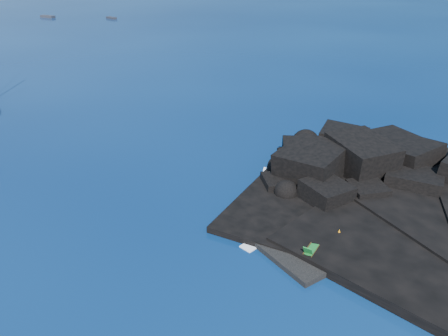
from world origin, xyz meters
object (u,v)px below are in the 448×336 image
object	(u,v)px
sunbather	(317,249)
distant_boat_a	(48,18)
deck_chair	(312,247)
distant_boat_b	(111,19)
marker_cone	(339,232)

from	to	relation	value
sunbather	distant_boat_a	xyz separation A→B (m)	(29.63, 127.92, -0.51)
deck_chair	distant_boat_b	size ratio (longest dim) A/B	0.35
distant_boat_b	distant_boat_a	bearing A→B (deg)	127.69
sunbather	distant_boat_b	world-z (taller)	sunbather
marker_cone	distant_boat_b	distance (m)	120.01
deck_chair	distant_boat_a	size ratio (longest dim) A/B	0.29
deck_chair	distant_boat_a	distance (m)	131.37
distant_boat_a	sunbather	bearing A→B (deg)	-124.36
sunbather	distant_boat_a	size ratio (longest dim) A/B	0.32
distant_boat_a	distant_boat_b	distance (m)	20.17
marker_cone	distant_boat_a	size ratio (longest dim) A/B	0.10
distant_boat_a	deck_chair	bearing A→B (deg)	-124.59
deck_chair	marker_cone	bearing A→B (deg)	-17.77
distant_boat_a	distant_boat_b	bearing A→B (deg)	-69.16
marker_cone	sunbather	bearing A→B (deg)	-176.62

